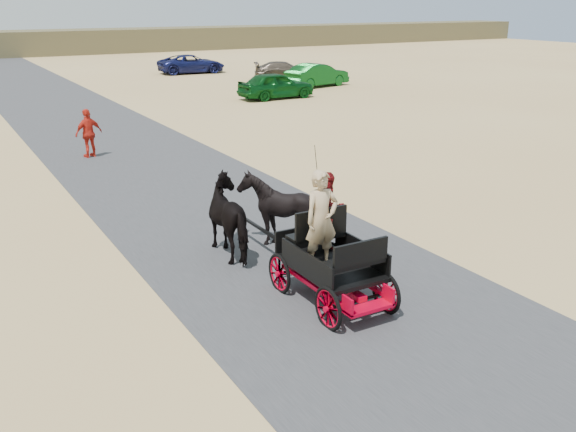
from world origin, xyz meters
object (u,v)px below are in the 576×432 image
horse_right (278,210)px  car_a (276,85)px  car_b (317,75)px  carriage (331,283)px  car_c (284,70)px  pedestrian (89,133)px  horse_left (234,218)px  car_d (191,64)px

horse_right → car_a: bearing=-118.7°
car_b → carriage: bearing=135.2°
car_c → pedestrian: bearing=157.1°
car_a → car_c: (5.09, 8.08, -0.14)m
horse_left → car_a: size_ratio=0.46×
horse_left → car_c: horse_left is taller
horse_left → pedestrian: size_ratio=1.16×
carriage → car_c: car_c is taller
carriage → horse_right: horse_right is taller
car_d → carriage: bearing=165.6°
horse_left → car_b: 29.06m
horse_right → car_a: (11.07, 20.25, -0.10)m
carriage → car_b: car_b is taller
horse_right → pedestrian: (-1.61, 10.92, 0.01)m
horse_left → pedestrian: bearing=-87.3°
horse_left → car_d: (12.99, 35.17, -0.15)m
carriage → car_c: 35.51m
carriage → pedestrian: 13.97m
carriage → car_a: bearing=63.5°
horse_right → car_a: 23.08m
horse_right → horse_left: bearing=0.0°
pedestrian → car_c: 24.87m
horse_left → car_d: horse_left is taller
horse_left → carriage: bearing=100.4°
carriage → car_d: 40.15m
horse_left → car_c: bearing=-121.3°
carriage → horse_left: (-0.55, 3.00, 0.49)m
car_b → car_d: bearing=6.1°
car_b → car_a: bearing=111.2°
horse_right → car_d: bearing=-108.7°
pedestrian → car_c: pedestrian is taller
car_a → car_d: (0.82, 14.92, -0.04)m
pedestrian → car_b: pedestrian is taller
carriage → horse_right: size_ratio=1.41×
horse_right → car_b: size_ratio=0.38×
horse_left → car_a: (12.17, 20.25, -0.10)m
car_b → car_c: (0.24, 4.78, -0.14)m
pedestrian → car_a: 15.74m
car_d → pedestrian: bearing=154.6°
horse_right → car_d: 37.13m
car_a → car_c: bearing=-34.1°
car_a → car_b: 5.86m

